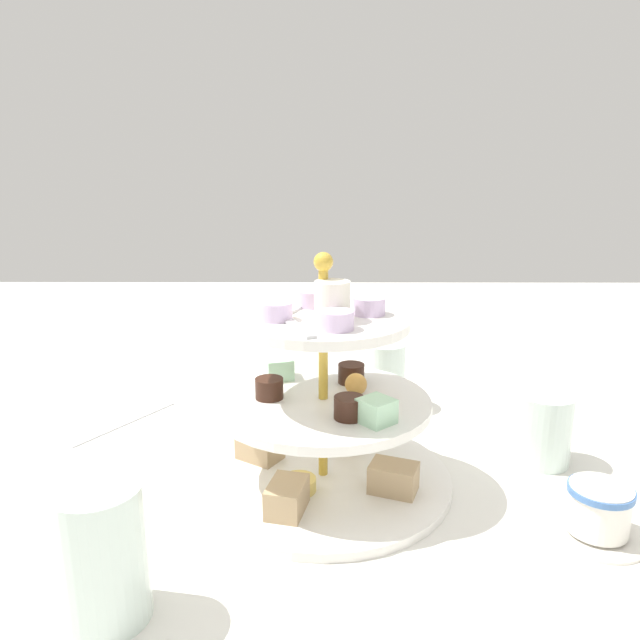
{
  "coord_description": "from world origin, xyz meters",
  "views": [
    {
      "loc": [
        0.58,
        0.0,
        0.33
      ],
      "look_at": [
        0.0,
        0.0,
        0.18
      ],
      "focal_mm": 32.74,
      "sensor_mm": 36.0,
      "label": 1
    }
  ],
  "objects_px": {
    "water_glass_short_left": "(541,429)",
    "water_glass_mid_back": "(382,375)",
    "tiered_serving_stand": "(320,418)",
    "water_glass_tall_right": "(97,554)",
    "butter_knife_left": "(122,422)",
    "teacup_with_saucer": "(595,512)"
  },
  "relations": [
    {
      "from": "water_glass_mid_back",
      "to": "teacup_with_saucer",
      "type": "bearing_deg",
      "value": 28.23
    },
    {
      "from": "butter_knife_left",
      "to": "water_glass_mid_back",
      "type": "height_order",
      "value": "water_glass_mid_back"
    },
    {
      "from": "tiered_serving_stand",
      "to": "water_glass_mid_back",
      "type": "height_order",
      "value": "tiered_serving_stand"
    },
    {
      "from": "tiered_serving_stand",
      "to": "teacup_with_saucer",
      "type": "relative_size",
      "value": 3.11
    },
    {
      "from": "water_glass_short_left",
      "to": "water_glass_mid_back",
      "type": "relative_size",
      "value": 0.89
    },
    {
      "from": "teacup_with_saucer",
      "to": "water_glass_short_left",
      "type": "bearing_deg",
      "value": -179.93
    },
    {
      "from": "water_glass_short_left",
      "to": "teacup_with_saucer",
      "type": "relative_size",
      "value": 0.94
    },
    {
      "from": "water_glass_short_left",
      "to": "teacup_with_saucer",
      "type": "distance_m",
      "value": 0.15
    },
    {
      "from": "tiered_serving_stand",
      "to": "water_glass_short_left",
      "type": "relative_size",
      "value": 3.32
    },
    {
      "from": "tiered_serving_stand",
      "to": "water_glass_tall_right",
      "type": "relative_size",
      "value": 2.52
    },
    {
      "from": "water_glass_short_left",
      "to": "teacup_with_saucer",
      "type": "xyz_separation_m",
      "value": [
        0.14,
        0.0,
        -0.02
      ]
    },
    {
      "from": "water_glass_short_left",
      "to": "butter_knife_left",
      "type": "height_order",
      "value": "water_glass_short_left"
    },
    {
      "from": "water_glass_tall_right",
      "to": "tiered_serving_stand",
      "type": "bearing_deg",
      "value": 140.57
    },
    {
      "from": "water_glass_short_left",
      "to": "butter_knife_left",
      "type": "distance_m",
      "value": 0.54
    },
    {
      "from": "water_glass_tall_right",
      "to": "butter_knife_left",
      "type": "xyz_separation_m",
      "value": [
        -0.36,
        -0.11,
        -0.05
      ]
    },
    {
      "from": "butter_knife_left",
      "to": "teacup_with_saucer",
      "type": "bearing_deg",
      "value": 97.19
    },
    {
      "from": "tiered_serving_stand",
      "to": "water_glass_mid_back",
      "type": "distance_m",
      "value": 0.24
    },
    {
      "from": "tiered_serving_stand",
      "to": "water_glass_tall_right",
      "type": "bearing_deg",
      "value": -39.43
    },
    {
      "from": "teacup_with_saucer",
      "to": "butter_knife_left",
      "type": "relative_size",
      "value": 0.53
    },
    {
      "from": "water_glass_short_left",
      "to": "water_glass_tall_right",
      "type": "bearing_deg",
      "value": -59.38
    },
    {
      "from": "tiered_serving_stand",
      "to": "water_glass_tall_right",
      "type": "xyz_separation_m",
      "value": [
        0.2,
        -0.17,
        -0.02
      ]
    },
    {
      "from": "water_glass_short_left",
      "to": "tiered_serving_stand",
      "type": "bearing_deg",
      "value": -79.31
    }
  ]
}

